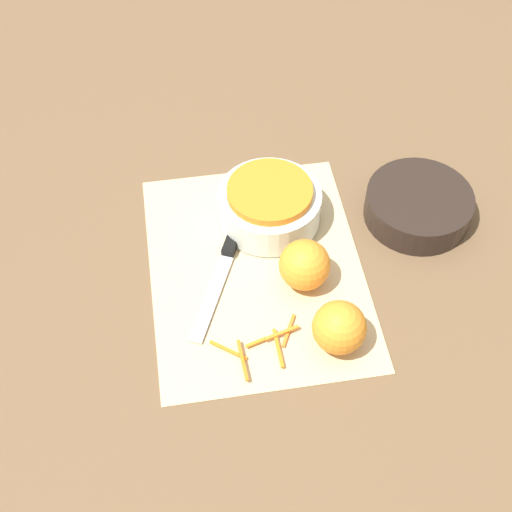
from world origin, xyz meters
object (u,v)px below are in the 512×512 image
object	(u,v)px
orange_left	(305,265)
orange_right	(339,328)
bowl_dark	(418,206)
knife	(230,247)
bowl_speckled	(269,204)

from	to	relation	value
orange_left	orange_right	xyz separation A→B (m)	(0.12, 0.03, -0.00)
bowl_dark	orange_left	world-z (taller)	orange_left
bowl_dark	knife	distance (m)	0.33
bowl_speckled	orange_right	size ratio (longest dim) A/B	2.15
bowl_speckled	bowl_dark	xyz separation A→B (m)	(0.03, 0.25, -0.02)
bowl_dark	orange_left	bearing A→B (deg)	-63.59
knife	bowl_dark	bearing A→B (deg)	119.33
orange_right	bowl_dark	bearing A→B (deg)	139.95
bowl_dark	orange_right	distance (m)	0.30
knife	orange_left	distance (m)	0.14
bowl_dark	orange_right	bearing A→B (deg)	-40.05
bowl_dark	knife	world-z (taller)	bowl_dark
bowl_speckled	orange_right	distance (m)	0.27
bowl_speckled	knife	world-z (taller)	bowl_speckled
bowl_speckled	knife	bearing A→B (deg)	-52.12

